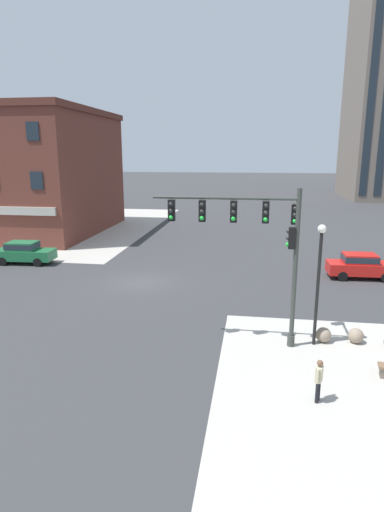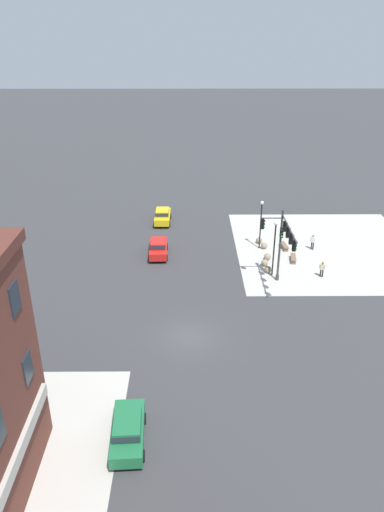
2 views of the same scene
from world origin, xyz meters
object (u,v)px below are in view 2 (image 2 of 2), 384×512
object	(u,v)px
bollard_sphere_curb_c	(267,257)
bollard_sphere_curb_e	(259,240)
bollard_sphere_curb_d	(264,246)
bench_near_signal	(293,258)
pedestrian_near_bench	(322,268)
car_main_northbound_far	(128,430)
car_main_southbound_far	(163,215)
bollard_sphere_curb_b	(265,263)
car_main_southbound_near	(158,247)
bench_mid_block	(284,246)
street_lamp_mid_sidewalk	(261,219)
bollard_sphere_curb_a	(268,269)
street_lamp_corner_near	(275,242)
pedestrian_walking_east	(313,241)
traffic_signal_main	(282,239)

from	to	relation	value
bollard_sphere_curb_c	bollard_sphere_curb_e	world-z (taller)	same
bollard_sphere_curb_d	bench_near_signal	world-z (taller)	bollard_sphere_curb_d
bollard_sphere_curb_d	pedestrian_near_bench	bearing A→B (deg)	-144.94
car_main_northbound_far	car_main_southbound_far	world-z (taller)	same
bollard_sphere_curb_b	car_main_southbound_near	xyz separation A→B (m)	(2.51, 10.52, 0.58)
bench_mid_block	street_lamp_mid_sidewalk	distance (m)	3.95
bollard_sphere_curb_a	bollard_sphere_curb_d	distance (m)	5.48
street_lamp_corner_near	street_lamp_mid_sidewalk	size ratio (longest dim) A/B	1.02
pedestrian_walking_east	car_main_southbound_near	xyz separation A→B (m)	(-1.28, 16.07, -0.04)
bollard_sphere_curb_a	pedestrian_near_bench	size ratio (longest dim) A/B	0.44
bollard_sphere_curb_c	bench_mid_block	xyz separation A→B (m)	(2.63, -2.16, -0.01)
bench_near_signal	bench_mid_block	size ratio (longest dim) A/B	1.00
bollard_sphere_curb_e	pedestrian_near_bench	distance (m)	9.12
pedestrian_walking_east	bollard_sphere_curb_d	bearing A→B (deg)	87.08
bollard_sphere_curb_a	bollard_sphere_curb_e	bearing A→B (deg)	-0.57
bollard_sphere_curb_d	bench_near_signal	size ratio (longest dim) A/B	0.37
bollard_sphere_curb_b	pedestrian_near_bench	xyz separation A→B (m)	(-2.30, -4.99, 0.53)
bollard_sphere_curb_a	car_main_southbound_near	size ratio (longest dim) A/B	0.15
traffic_signal_main	street_lamp_mid_sidewalk	world-z (taller)	traffic_signal_main
bollard_sphere_curb_c	bollard_sphere_curb_d	bearing A→B (deg)	-1.26
pedestrian_near_bench	street_lamp_corner_near	xyz separation A→B (m)	(0.45, 4.55, 2.50)
bollard_sphere_curb_c	pedestrian_walking_east	bearing A→B (deg)	-64.58
bollard_sphere_curb_c	pedestrian_near_bench	xyz separation A→B (m)	(-3.68, -4.52, 0.53)
bench_mid_block	bollard_sphere_curb_b	bearing A→B (deg)	146.69
bollard_sphere_curb_d	street_lamp_mid_sidewalk	xyz separation A→B (m)	(0.13, 0.50, 2.96)
bench_near_signal	pedestrian_walking_east	distance (m)	3.77
pedestrian_near_bench	bollard_sphere_curb_a	bearing A→B (deg)	79.64
car_main_northbound_far	bollard_sphere_curb_c	bearing A→B (deg)	-25.86
bollard_sphere_curb_b	car_main_southbound_far	size ratio (longest dim) A/B	0.15
bollard_sphere_curb_e	pedestrian_walking_east	distance (m)	5.64
car_main_southbound_near	street_lamp_corner_near	bearing A→B (deg)	-111.74
bollard_sphere_curb_d	street_lamp_corner_near	xyz separation A→B (m)	(-5.91, 0.09, 3.03)
street_lamp_corner_near	bollard_sphere_curb_a	bearing A→B (deg)	36.00
bollard_sphere_curb_b	car_main_northbound_far	size ratio (longest dim) A/B	0.15
street_lamp_corner_near	street_lamp_mid_sidewalk	xyz separation A→B (m)	(6.04, 0.41, -0.07)
bollard_sphere_curb_d	car_main_southbound_far	xyz separation A→B (m)	(7.53, 11.06, 0.58)
street_lamp_mid_sidewalk	car_main_southbound_near	bearing A→B (deg)	99.00
bench_mid_block	street_lamp_corner_near	size ratio (longest dim) A/B	0.34
bollard_sphere_curb_e	street_lamp_corner_near	distance (m)	7.89
pedestrian_walking_east	street_lamp_corner_near	distance (m)	7.99
bollard_sphere_curb_a	street_lamp_mid_sidewalk	bearing A→B (deg)	0.87
bollard_sphere_curb_c	bollard_sphere_curb_a	bearing A→B (deg)	172.70
bollard_sphere_curb_e	bench_near_signal	distance (m)	5.19
car_main_northbound_far	car_main_southbound_near	bearing A→B (deg)	-0.74
bollard_sphere_curb_b	street_lamp_mid_sidewalk	bearing A→B (deg)	-0.46
traffic_signal_main	car_main_northbound_far	xyz separation A→B (m)	(-17.59, 11.43, -3.89)
bollard_sphere_curb_c	car_main_northbound_far	size ratio (longest dim) A/B	0.15
bench_near_signal	car_main_northbound_far	xyz separation A→B (m)	(-23.04, 13.86, 0.59)
car_main_southbound_far	bollard_sphere_curb_d	bearing A→B (deg)	-124.25
car_main_northbound_far	bollard_sphere_curb_a	bearing A→B (deg)	-28.06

